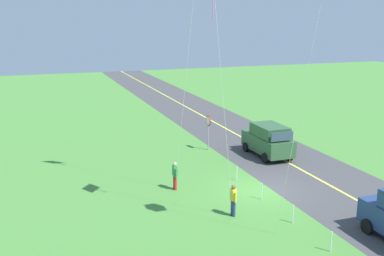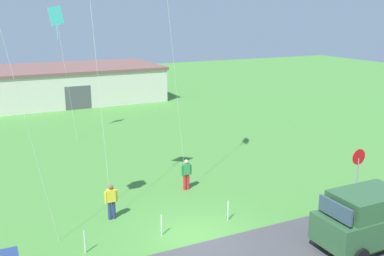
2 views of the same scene
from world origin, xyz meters
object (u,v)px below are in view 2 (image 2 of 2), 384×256
(person_adult_near, at_px, (111,200))
(kite_green_far, at_px, (56,18))
(stop_sign, at_px, (358,164))
(car_suv_foreground, at_px, (370,218))
(person_adult_companion, at_px, (186,173))
(warehouse_distant, at_px, (68,83))

(person_adult_near, xyz_separation_m, kite_green_far, (0.46, 13.75, 7.54))
(kite_green_far, bearing_deg, stop_sign, -57.81)
(car_suv_foreground, distance_m, stop_sign, 4.43)
(kite_green_far, bearing_deg, car_suv_foreground, -68.87)
(stop_sign, height_order, person_adult_companion, stop_sign)
(person_adult_companion, height_order, warehouse_distant, warehouse_distant)
(kite_green_far, xyz_separation_m, warehouse_distant, (2.99, 14.76, -6.65))
(person_adult_near, relative_size, kite_green_far, 0.17)
(stop_sign, bearing_deg, warehouse_distant, 103.55)
(person_adult_near, height_order, kite_green_far, kite_green_far)
(car_suv_foreground, relative_size, stop_sign, 1.72)
(person_adult_near, height_order, warehouse_distant, warehouse_distant)
(person_adult_near, bearing_deg, person_adult_companion, -152.44)
(car_suv_foreground, height_order, stop_sign, stop_sign)
(car_suv_foreground, bearing_deg, kite_green_far, 111.13)
(person_adult_companion, height_order, kite_green_far, kite_green_far)
(person_adult_near, bearing_deg, stop_sign, 171.70)
(person_adult_companion, xyz_separation_m, kite_green_far, (-3.87, 12.16, 7.54))
(car_suv_foreground, xyz_separation_m, warehouse_distant, (-4.82, 34.99, 0.60))
(car_suv_foreground, xyz_separation_m, person_adult_near, (-8.28, 6.48, -0.29))
(car_suv_foreground, distance_m, person_adult_near, 10.52)
(stop_sign, bearing_deg, car_suv_foreground, -129.72)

